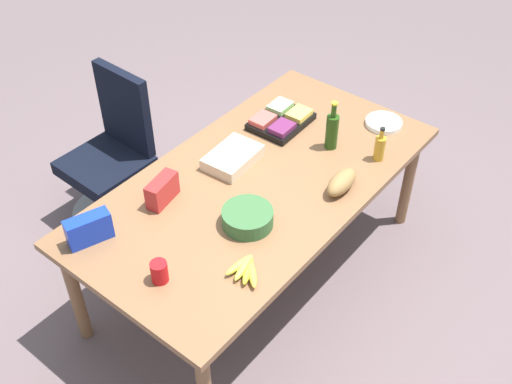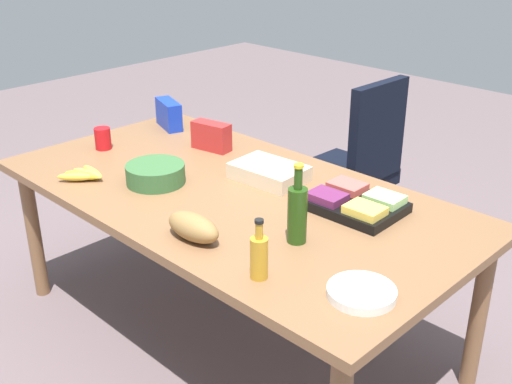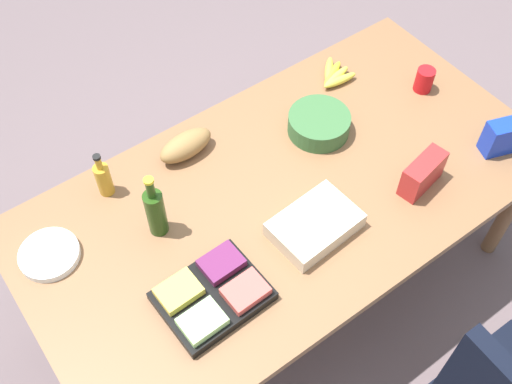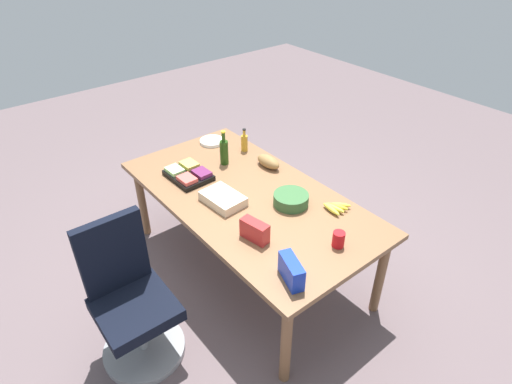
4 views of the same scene
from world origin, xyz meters
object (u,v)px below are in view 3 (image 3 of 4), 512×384
Objects in this scene: banana_bunch at (334,75)px; bread_loaf at (186,145)px; salad_bowl at (319,124)px; wine_bottle at (156,211)px; conference_table at (287,200)px; fruit_platter at (212,294)px; chip_bag_red at (423,174)px; paper_plate_stack at (49,255)px; red_solo_cup at (424,80)px; dressing_bottle at (103,178)px; chip_bag_blue at (510,135)px; sheet_cake at (315,225)px.

bread_loaf is at bearing 178.51° from banana_bunch.
salad_bowl is 0.80m from wine_bottle.
fruit_platter reaches higher than conference_table.
chip_bag_red is 0.91× the size of paper_plate_stack.
fruit_platter is 1.37m from red_solo_cup.
chip_bag_red is at bearing -22.70° from paper_plate_stack.
dressing_bottle is 0.29m from wine_bottle.
fruit_platter is 0.67m from bread_loaf.
red_solo_cup is (0.54, -0.08, 0.01)m from salad_bowl.
bread_loaf is 2.18× the size of red_solo_cup.
chip_bag_blue is (1.44, -0.77, -0.01)m from dressing_bottle.
chip_bag_red is at bearing 170.85° from chip_bag_blue.
red_solo_cup is at bearing -15.90° from bread_loaf.
paper_plate_stack is 1.86m from chip_bag_blue.
dressing_bottle is at bearing 105.27° from wine_bottle.
sheet_cake is at bearing -48.86° from dressing_bottle.
chip_bag_red is at bearing -136.25° from red_solo_cup.
banana_bunch is at bearing 33.96° from conference_table.
salad_bowl is at bearing 48.83° from sheet_cake.
salad_bowl is at bearing 137.23° from chip_bag_blue.
bread_loaf is 1.09m from red_solo_cup.
red_solo_cup is (1.72, -0.18, 0.04)m from paper_plate_stack.
chip_bag_red is (0.94, -0.06, 0.04)m from fruit_platter.
banana_bunch is (0.26, 0.20, -0.02)m from salad_bowl.
salad_bowl is 0.91m from dressing_bottle.
dressing_bottle is 1.95× the size of red_solo_cup.
paper_plate_stack is 0.72× the size of wine_bottle.
paper_plate_stack is 0.97m from sheet_cake.
chip_bag_blue is (0.86, -0.35, 0.14)m from conference_table.
wine_bottle reaches higher than fruit_platter.
sheet_cake is at bearing -36.58° from wine_bottle.
conference_table is 8.14× the size of salad_bowl.
paper_plate_stack is (-1.18, 0.10, -0.03)m from salad_bowl.
chip_bag_blue is (0.57, -0.52, 0.03)m from salad_bowl.
sheet_cake is at bearing -72.79° from bread_loaf.
chip_bag_blue reaches higher than red_solo_cup.
banana_bunch reaches higher than conference_table.
fruit_platter is 1.54× the size of bread_loaf.
salad_bowl reaches higher than conference_table.
fruit_platter is 3.36× the size of red_solo_cup.
paper_plate_stack is at bearing 175.31° from salad_bowl.
banana_bunch is at bearing 4.13° from paper_plate_stack.
sheet_cake is at bearing -131.17° from salad_bowl.
red_solo_cup reaches higher than fruit_platter.
conference_table is 9.90× the size of dressing_bottle.
red_solo_cup is (1.05, -0.30, 0.01)m from bread_loaf.
dressing_bottle is (-1.01, 0.70, 0.01)m from chip_bag_red.
fruit_platter reaches higher than paper_plate_stack.
dressing_bottle is 0.97× the size of chip_bag_blue.
fruit_platter reaches higher than sheet_cake.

